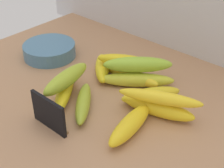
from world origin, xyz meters
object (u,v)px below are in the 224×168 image
Objects in this scene: banana_1 at (151,95)px; banana_9 at (66,79)px; fruit_bowl at (49,50)px; banana_2 at (130,125)px; banana_5 at (129,74)px; banana_6 at (102,68)px; banana_4 at (65,89)px; banana_10 at (138,65)px; banana_7 at (83,103)px; banana_8 at (126,61)px; chalkboard_sign at (49,114)px; banana_3 at (138,80)px; banana_11 at (160,98)px; banana_0 at (158,108)px.

banana_9 is at bearing -142.33° from banana_1.
banana_1 is at bearing 2.62° from fruit_bowl.
banana_2 is 22.36cm from banana_5.
banana_9 reaches higher than banana_2.
banana_6 is at bearing 175.30° from banana_1.
banana_10 reaches higher than banana_4.
fruit_bowl reaches higher than banana_6.
fruit_bowl is 30.83cm from banana_7.
banana_8 is 4.21cm from banana_10.
chalkboard_sign is 12.56cm from banana_9.
fruit_bowl reaches higher than banana_3.
banana_4 is 21.01cm from banana_10.
banana_2 is 0.99× the size of banana_9.
fruit_bowl is at bearing 140.72° from chalkboard_sign.
banana_3 is at bearing 8.81° from fruit_bowl.
banana_3 is at bearing 80.31° from chalkboard_sign.
chalkboard_sign is 0.68× the size of banana_1.
banana_2 is 14.56cm from banana_7.
banana_6 is 0.81× the size of banana_10.
fruit_bowl is 0.82× the size of banana_4.
banana_2 is 0.83× the size of banana_4.
banana_6 is at bearing -162.86° from banana_5.
banana_11 is at bearing -25.42° from banana_8.
banana_5 is at bearing 69.02° from banana_9.
banana_10 is (-1.09, 1.12, 4.20)cm from banana_3.
banana_7 is (-0.15, -18.15, -0.22)cm from banana_5.
banana_2 is 19.34cm from banana_3.
banana_0 is at bearing -2.39° from fruit_bowl.
chalkboard_sign reaches higher than banana_2.
banana_7 is at bearing -127.89° from banana_1.
banana_1 is at bearing 37.67° from banana_9.
banana_9 is (-6.77, -17.65, 4.04)cm from banana_5.
banana_2 is 0.87× the size of banana_5.
banana_8 is (-15.75, 17.17, 3.66)cm from banana_2.
fruit_bowl is at bearing 151.52° from banana_9.
banana_11 is (24.43, 8.81, 3.99)cm from banana_4.
chalkboard_sign is 0.66× the size of fruit_bowl.
chalkboard_sign is 0.52× the size of banana_3.
fruit_bowl is 0.80× the size of banana_3.
banana_0 is at bearing 21.75° from banana_4.
banana_2 is at bearing -96.48° from banana_0.
chalkboard_sign is at bearing -143.21° from banana_2.
banana_5 is 1.01× the size of banana_10.
banana_7 is at bearing -86.12° from banana_8.
fruit_bowl is at bearing -167.64° from banana_8.
banana_8 is at bearing 170.14° from banana_3.
banana_7 is at bearing 86.34° from chalkboard_sign.
chalkboard_sign is 0.64× the size of banana_7.
chalkboard_sign is 28.60cm from banana_8.
banana_8 is (27.06, 5.93, 3.67)cm from fruit_bowl.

